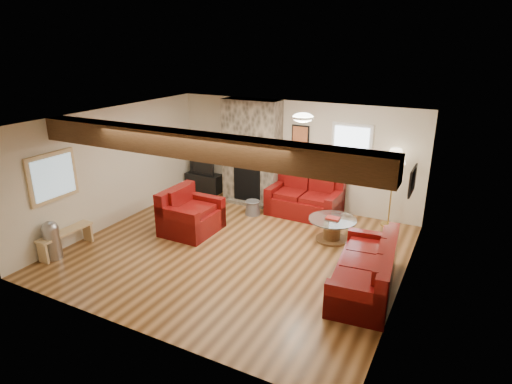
{
  "coord_description": "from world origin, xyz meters",
  "views": [
    {
      "loc": [
        3.71,
        -6.35,
        3.78
      ],
      "look_at": [
        0.2,
        0.4,
        1.08
      ],
      "focal_mm": 30.0,
      "sensor_mm": 36.0,
      "label": 1
    }
  ],
  "objects_px": {
    "television": "(203,166)",
    "floor_lamp": "(395,160)",
    "sofa_three": "(365,267)",
    "loveseat": "(304,197)",
    "coffee_table": "(332,230)",
    "tv_cabinet": "(204,182)",
    "armchair_red": "(191,211)"
  },
  "relations": [
    {
      "from": "sofa_three",
      "to": "television",
      "type": "height_order",
      "value": "television"
    },
    {
      "from": "armchair_red",
      "to": "tv_cabinet",
      "type": "height_order",
      "value": "armchair_red"
    },
    {
      "from": "television",
      "to": "loveseat",
      "type": "bearing_deg",
      "value": -5.82
    },
    {
      "from": "armchair_red",
      "to": "television",
      "type": "height_order",
      "value": "armchair_red"
    },
    {
      "from": "television",
      "to": "coffee_table",
      "type": "bearing_deg",
      "value": -18.29
    },
    {
      "from": "sofa_three",
      "to": "armchair_red",
      "type": "xyz_separation_m",
      "value": [
        -3.73,
        0.53,
        0.06
      ]
    },
    {
      "from": "sofa_three",
      "to": "tv_cabinet",
      "type": "distance_m",
      "value": 5.66
    },
    {
      "from": "floor_lamp",
      "to": "sofa_three",
      "type": "bearing_deg",
      "value": -86.91
    },
    {
      "from": "loveseat",
      "to": "sofa_three",
      "type": "bearing_deg",
      "value": -50.13
    },
    {
      "from": "loveseat",
      "to": "armchair_red",
      "type": "xyz_separation_m",
      "value": [
        -1.74,
        -1.94,
        0.03
      ]
    },
    {
      "from": "coffee_table",
      "to": "television",
      "type": "bearing_deg",
      "value": 161.71
    },
    {
      "from": "loveseat",
      "to": "television",
      "type": "bearing_deg",
      "value": 175.19
    },
    {
      "from": "sofa_three",
      "to": "floor_lamp",
      "type": "height_order",
      "value": "floor_lamp"
    },
    {
      "from": "loveseat",
      "to": "armchair_red",
      "type": "relative_size",
      "value": 1.44
    },
    {
      "from": "coffee_table",
      "to": "sofa_three",
      "type": "bearing_deg",
      "value": -55.63
    },
    {
      "from": "sofa_three",
      "to": "armchair_red",
      "type": "bearing_deg",
      "value": -104.07
    },
    {
      "from": "sofa_three",
      "to": "television",
      "type": "relative_size",
      "value": 2.83
    },
    {
      "from": "armchair_red",
      "to": "floor_lamp",
      "type": "xyz_separation_m",
      "value": [
        3.58,
        2.22,
        1.0
      ]
    },
    {
      "from": "loveseat",
      "to": "coffee_table",
      "type": "distance_m",
      "value": 1.41
    },
    {
      "from": "tv_cabinet",
      "to": "television",
      "type": "xyz_separation_m",
      "value": [
        0.0,
        0.0,
        0.45
      ]
    },
    {
      "from": "loveseat",
      "to": "tv_cabinet",
      "type": "xyz_separation_m",
      "value": [
        -2.94,
        0.3,
        -0.19
      ]
    },
    {
      "from": "loveseat",
      "to": "tv_cabinet",
      "type": "relative_size",
      "value": 1.67
    },
    {
      "from": "loveseat",
      "to": "floor_lamp",
      "type": "bearing_deg",
      "value": 9.49
    },
    {
      "from": "coffee_table",
      "to": "television",
      "type": "xyz_separation_m",
      "value": [
        -3.93,
        1.3,
        0.46
      ]
    },
    {
      "from": "tv_cabinet",
      "to": "floor_lamp",
      "type": "height_order",
      "value": "floor_lamp"
    },
    {
      "from": "sofa_three",
      "to": "floor_lamp",
      "type": "distance_m",
      "value": 2.94
    },
    {
      "from": "armchair_red",
      "to": "tv_cabinet",
      "type": "distance_m",
      "value": 2.55
    },
    {
      "from": "tv_cabinet",
      "to": "floor_lamp",
      "type": "distance_m",
      "value": 4.93
    },
    {
      "from": "floor_lamp",
      "to": "television",
      "type": "bearing_deg",
      "value": 179.69
    },
    {
      "from": "coffee_table",
      "to": "floor_lamp",
      "type": "bearing_deg",
      "value": 56.05
    },
    {
      "from": "television",
      "to": "floor_lamp",
      "type": "xyz_separation_m",
      "value": [
        4.78,
        -0.03,
        0.76
      ]
    },
    {
      "from": "sofa_three",
      "to": "loveseat",
      "type": "xyz_separation_m",
      "value": [
        -1.99,
        2.47,
        0.03
      ]
    }
  ]
}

